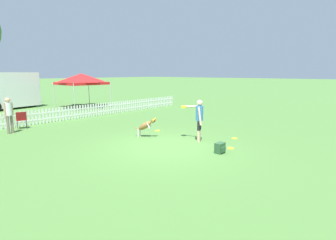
# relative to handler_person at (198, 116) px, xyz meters

# --- Properties ---
(ground_plane) EXTENTS (240.00, 240.00, 0.00)m
(ground_plane) POSITION_rel_handler_person_xyz_m (-1.43, 0.43, -1.01)
(ground_plane) COLOR #4C7A38
(handler_person) EXTENTS (0.41, 1.07, 1.61)m
(handler_person) POSITION_rel_handler_person_xyz_m (0.00, 0.00, 0.00)
(handler_person) COLOR beige
(handler_person) RESTS_ON ground_plane
(leaping_dog) EXTENTS (0.57, 1.02, 0.85)m
(leaping_dog) POSITION_rel_handler_person_xyz_m (-0.89, 1.99, -0.52)
(leaping_dog) COLOR olive
(leaping_dog) RESTS_ON ground_plane
(frisbee_near_handler) EXTENTS (0.24, 0.24, 0.02)m
(frisbee_near_handler) POSITION_rel_handler_person_xyz_m (0.25, 2.43, -1.00)
(frisbee_near_handler) COLOR yellow
(frisbee_near_handler) RESTS_ON ground_plane
(frisbee_near_dog) EXTENTS (0.24, 0.24, 0.02)m
(frisbee_near_dog) POSITION_rel_handler_person_xyz_m (-0.09, -1.47, -1.00)
(frisbee_near_dog) COLOR yellow
(frisbee_near_dog) RESTS_ON ground_plane
(frisbee_midfield) EXTENTS (0.24, 0.24, 0.02)m
(frisbee_midfield) POSITION_rel_handler_person_xyz_m (1.29, -0.90, -1.00)
(frisbee_midfield) COLOR yellow
(frisbee_midfield) RESTS_ON ground_plane
(backpack_on_grass) EXTENTS (0.36, 0.26, 0.35)m
(backpack_on_grass) POSITION_rel_handler_person_xyz_m (-0.79, -1.44, -0.84)
(backpack_on_grass) COLOR #2D5633
(backpack_on_grass) RESTS_ON ground_plane
(picket_fence) EXTENTS (18.99, 0.04, 0.77)m
(picket_fence) POSITION_rel_handler_person_xyz_m (-1.43, 8.20, -0.62)
(picket_fence) COLOR white
(picket_fence) RESTS_ON ground_plane
(folding_chair_center) EXTENTS (0.56, 0.57, 0.82)m
(folding_chair_center) POSITION_rel_handler_person_xyz_m (-3.67, 7.60, -0.52)
(folding_chair_center) COLOR #333338
(folding_chair_center) RESTS_ON ground_plane
(canopy_tent_main) EXTENTS (3.05, 3.05, 2.58)m
(canopy_tent_main) POSITION_rel_handler_person_xyz_m (2.45, 12.49, 1.15)
(canopy_tent_main) COLOR silver
(canopy_tent_main) RESTS_ON ground_plane
(spectator_standing) EXTENTS (0.40, 0.27, 1.58)m
(spectator_standing) POSITION_rel_handler_person_xyz_m (-4.38, 6.92, -0.06)
(spectator_standing) COLOR #7A705B
(spectator_standing) RESTS_ON ground_plane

